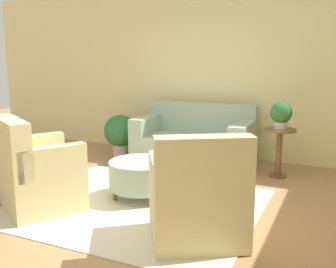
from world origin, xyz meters
TOP-DOWN VIEW (x-y plane):
  - ground_plane at (0.00, 0.00)m, footprint 16.00×16.00m
  - wall_back at (0.00, 2.64)m, footprint 9.16×0.12m
  - rug at (0.00, 0.00)m, footprint 2.74×2.35m
  - couch at (-0.05, 2.00)m, footprint 1.83×0.91m
  - armchair_left at (-0.96, -0.55)m, footprint 1.11×1.09m
  - armchair_right at (0.96, -0.55)m, footprint 1.11×1.09m
  - ottoman_table at (-0.06, 0.26)m, footprint 0.78×0.78m
  - side_table at (1.30, 1.79)m, footprint 0.44×0.44m
  - potted_plant_on_side_table at (1.30, 1.79)m, footprint 0.30×0.30m
  - potted_plant_floor at (-1.35, 1.88)m, footprint 0.54×0.54m

SIDE VIEW (x-z plane):
  - ground_plane at x=0.00m, z-range 0.00..0.00m
  - rug at x=0.00m, z-range 0.00..0.01m
  - ottoman_table at x=-0.06m, z-range 0.07..0.51m
  - couch at x=-0.05m, z-range -0.13..0.81m
  - armchair_left at x=-0.96m, z-range -0.12..0.92m
  - armchair_right at x=0.96m, z-range -0.12..0.92m
  - potted_plant_floor at x=-1.35m, z-range 0.06..0.77m
  - side_table at x=1.30m, z-range 0.11..0.80m
  - potted_plant_on_side_table at x=1.30m, z-range 0.71..1.09m
  - wall_back at x=0.00m, z-range 0.00..2.80m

